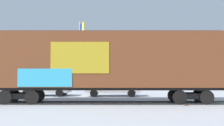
{
  "coord_description": "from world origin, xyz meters",
  "views": [
    {
      "loc": [
        1.82,
        -16.84,
        1.93
      ],
      "look_at": [
        0.84,
        0.58,
        2.69
      ],
      "focal_mm": 40.94,
      "sensor_mm": 36.0,
      "label": 1
    }
  ],
  "objects": [
    {
      "name": "hillside",
      "position": [
        -0.03,
        77.0,
        5.27
      ],
      "size": [
        141.04,
        29.91,
        14.98
      ],
      "color": "slate",
      "rests_on": "ground_plane"
    },
    {
      "name": "track",
      "position": [
        0.98,
        0.03,
        0.04
      ],
      "size": [
        59.99,
        5.06,
        0.08
      ],
      "color": "#4C4742",
      "rests_on": "ground_plane"
    },
    {
      "name": "parked_car_white",
      "position": [
        0.54,
        5.45,
        0.85
      ],
      "size": [
        4.74,
        2.03,
        1.67
      ],
      "color": "silver",
      "rests_on": "ground_plane"
    },
    {
      "name": "ground_plane",
      "position": [
        0.0,
        0.0,
        0.0
      ],
      "size": [
        260.0,
        260.0,
        0.0
      ],
      "primitive_type": "plane",
      "color": "#B2B5BC"
    },
    {
      "name": "freight_car",
      "position": [
        0.48,
        -0.0,
        2.76
      ],
      "size": [
        16.25,
        3.91,
        4.81
      ],
      "color": "brown",
      "rests_on": "ground_plane"
    },
    {
      "name": "flagpole",
      "position": [
        -2.94,
        9.58,
        5.03
      ],
      "size": [
        0.84,
        1.56,
        7.49
      ],
      "color": "silver",
      "rests_on": "ground_plane"
    },
    {
      "name": "parked_car_silver",
      "position": [
        -5.35,
        5.46,
        0.83
      ],
      "size": [
        4.23,
        1.87,
        1.62
      ],
      "color": "#B7BABF",
      "rests_on": "ground_plane"
    }
  ]
}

